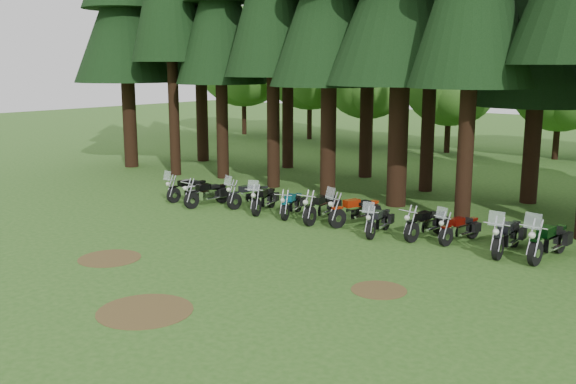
# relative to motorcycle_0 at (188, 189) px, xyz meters

# --- Properties ---
(ground) EXTENTS (120.00, 120.00, 0.00)m
(ground) POSITION_rel_motorcycle_0_xyz_m (7.21, -5.04, -0.45)
(ground) COLOR #2B561A
(ground) RESTS_ON ground
(decid_0) EXTENTS (8.00, 7.78, 10.00)m
(decid_0) POSITION_rel_motorcycle_0_xyz_m (-14.89, 20.22, 5.45)
(decid_0) COLOR black
(decid_0) RESTS_ON ground
(decid_1) EXTENTS (7.91, 7.69, 9.88)m
(decid_1) POSITION_rel_motorcycle_0_xyz_m (-8.78, 20.72, 5.38)
(decid_1) COLOR black
(decid_1) RESTS_ON ground
(decid_2) EXTENTS (6.72, 6.53, 8.40)m
(decid_2) POSITION_rel_motorcycle_0_xyz_m (-3.23, 19.74, 4.50)
(decid_2) COLOR black
(decid_2) RESTS_ON ground
(decid_3) EXTENTS (6.12, 5.95, 7.65)m
(decid_3) POSITION_rel_motorcycle_0_xyz_m (2.49, 20.09, 4.06)
(decid_3) COLOR black
(decid_3) RESTS_ON ground
(decid_4) EXTENTS (5.93, 5.76, 7.41)m
(decid_4) POSITION_rel_motorcycle_0_xyz_m (8.79, 21.28, 3.92)
(decid_4) COLOR black
(decid_4) RESTS_ON ground
(dirt_patch_0) EXTENTS (1.80, 1.80, 0.01)m
(dirt_patch_0) POSITION_rel_motorcycle_0_xyz_m (4.21, -7.04, -0.45)
(dirt_patch_0) COLOR #4C3D1E
(dirt_patch_0) RESTS_ON ground
(dirt_patch_1) EXTENTS (1.40, 1.40, 0.01)m
(dirt_patch_1) POSITION_rel_motorcycle_0_xyz_m (11.71, -4.54, -0.45)
(dirt_patch_1) COLOR #4C3D1E
(dirt_patch_1) RESTS_ON ground
(dirt_patch_2) EXTENTS (2.20, 2.20, 0.01)m
(dirt_patch_2) POSITION_rel_motorcycle_0_xyz_m (8.21, -9.04, -0.45)
(dirt_patch_2) COLOR #4C3D1E
(dirt_patch_2) RESTS_ON ground
(motorcycle_0) EXTENTS (0.49, 2.15, 1.35)m
(motorcycle_0) POSITION_rel_motorcycle_0_xyz_m (0.00, 0.00, 0.00)
(motorcycle_0) COLOR black
(motorcycle_0) RESTS_ON ground
(motorcycle_1) EXTENTS (0.42, 2.20, 0.89)m
(motorcycle_1) POSITION_rel_motorcycle_0_xyz_m (1.39, -0.25, 0.01)
(motorcycle_1) COLOR black
(motorcycle_1) RESTS_ON ground
(motorcycle_2) EXTENTS (0.62, 2.17, 1.36)m
(motorcycle_2) POSITION_rel_motorcycle_0_xyz_m (2.82, 0.62, 0.01)
(motorcycle_2) COLOR black
(motorcycle_2) RESTS_ON ground
(motorcycle_3) EXTENTS (0.97, 2.19, 1.40)m
(motorcycle_3) POSITION_rel_motorcycle_0_xyz_m (3.86, 0.30, 0.02)
(motorcycle_3) COLOR black
(motorcycle_3) RESTS_ON ground
(motorcycle_4) EXTENTS (0.77, 1.98, 0.83)m
(motorcycle_4) POSITION_rel_motorcycle_0_xyz_m (5.11, 0.42, -0.03)
(motorcycle_4) COLOR black
(motorcycle_4) RESTS_ON ground
(motorcycle_5) EXTENTS (0.40, 2.32, 0.94)m
(motorcycle_5) POSITION_rel_motorcycle_0_xyz_m (6.45, 0.45, 0.03)
(motorcycle_5) COLOR black
(motorcycle_5) RESTS_ON ground
(motorcycle_6) EXTENTS (1.04, 2.27, 1.46)m
(motorcycle_6) POSITION_rel_motorcycle_0_xyz_m (7.70, 0.71, 0.04)
(motorcycle_6) COLOR black
(motorcycle_6) RESTS_ON ground
(motorcycle_7) EXTENTS (0.60, 2.04, 1.28)m
(motorcycle_7) POSITION_rel_motorcycle_0_xyz_m (8.98, 0.10, -0.02)
(motorcycle_7) COLOR black
(motorcycle_7) RESTS_ON ground
(motorcycle_8) EXTENTS (0.47, 2.18, 0.89)m
(motorcycle_8) POSITION_rel_motorcycle_0_xyz_m (10.41, 0.68, 0.00)
(motorcycle_8) COLOR black
(motorcycle_8) RESTS_ON ground
(motorcycle_9) EXTENTS (0.68, 2.02, 1.28)m
(motorcycle_9) POSITION_rel_motorcycle_0_xyz_m (11.47, 0.85, -0.02)
(motorcycle_9) COLOR black
(motorcycle_9) RESTS_ON ground
(motorcycle_10) EXTENTS (0.46, 2.37, 1.49)m
(motorcycle_10) POSITION_rel_motorcycle_0_xyz_m (13.07, 0.57, 0.05)
(motorcycle_10) COLOR black
(motorcycle_10) RESTS_ON ground
(motorcycle_11) EXTENTS (0.59, 2.49, 1.56)m
(motorcycle_11) POSITION_rel_motorcycle_0_xyz_m (14.21, 0.71, 0.07)
(motorcycle_11) COLOR black
(motorcycle_11) RESTS_ON ground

